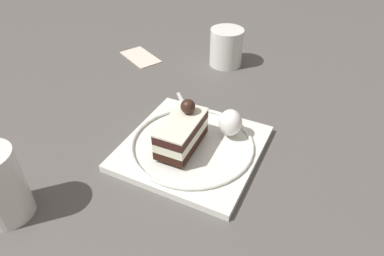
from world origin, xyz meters
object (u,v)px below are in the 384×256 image
at_px(dessert_plate, 192,146).
at_px(whipped_cream_dollop, 230,123).
at_px(drink_glass_near, 226,48).
at_px(folded_napkin, 140,57).
at_px(fork, 188,113).
at_px(cake_slice, 182,132).
at_px(drink_glass_far, 0,189).

relative_size(dessert_plate, whipped_cream_dollop, 4.88).
relative_size(whipped_cream_dollop, drink_glass_near, 0.55).
relative_size(dessert_plate, folded_napkin, 2.13).
xyz_separation_m(fork, folded_napkin, (0.24, -0.18, -0.02)).
bearing_deg(cake_slice, whipped_cream_dollop, -131.59).
xyz_separation_m(cake_slice, whipped_cream_dollop, (-0.06, -0.06, -0.00)).
height_order(drink_glass_far, folded_napkin, drink_glass_far).
bearing_deg(folded_napkin, drink_glass_far, 104.80).
bearing_deg(whipped_cream_dollop, fork, -9.82).
xyz_separation_m(dessert_plate, drink_glass_near, (0.08, -0.32, 0.03)).
relative_size(whipped_cream_dollop, fork, 0.48).
distance_m(cake_slice, whipped_cream_dollop, 0.09).
height_order(dessert_plate, drink_glass_far, drink_glass_far).
distance_m(cake_slice, drink_glass_near, 0.34).
distance_m(dessert_plate, drink_glass_near, 0.33).
relative_size(fork, drink_glass_near, 1.16).
bearing_deg(whipped_cream_dollop, drink_glass_near, -63.82).
height_order(cake_slice, whipped_cream_dollop, cake_slice).
bearing_deg(dessert_plate, fork, -55.21).
bearing_deg(cake_slice, fork, -66.33).
xyz_separation_m(dessert_plate, folded_napkin, (0.28, -0.24, -0.01)).
relative_size(cake_slice, drink_glass_near, 1.23).
relative_size(drink_glass_far, folded_napkin, 1.00).
bearing_deg(folded_napkin, drink_glass_near, -159.89).
bearing_deg(drink_glass_near, dessert_plate, 105.03).
bearing_deg(drink_glass_near, drink_glass_far, 82.50).
distance_m(dessert_plate, cake_slice, 0.04).
xyz_separation_m(whipped_cream_dollop, drink_glass_far, (0.20, 0.29, 0.01)).
xyz_separation_m(dessert_plate, cake_slice, (0.01, 0.01, 0.04)).
distance_m(whipped_cream_dollop, fork, 0.10).
height_order(dessert_plate, whipped_cream_dollop, whipped_cream_dollop).
bearing_deg(drink_glass_far, fork, -109.93).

